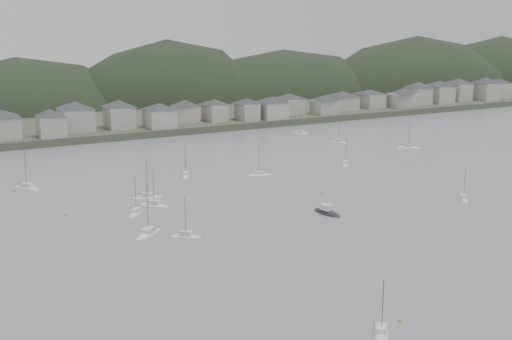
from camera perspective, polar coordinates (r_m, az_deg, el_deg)
ground at (r=123.88m, az=17.25°, el=-9.54°), size 900.00×900.00×0.00m
far_shore_land at (r=385.06m, az=-16.11°, el=5.77°), size 900.00×250.00×3.00m
forested_ridge at (r=363.28m, az=-14.32°, el=3.43°), size 851.55×103.94×102.57m
waterfront_town at (r=296.56m, az=-1.56°, el=5.67°), size 451.48×28.46×12.92m
sailboat_lead at (r=161.53m, az=-10.64°, el=-3.83°), size 6.82×7.20×10.31m
moored_fleet at (r=159.80m, az=-1.77°, el=-3.79°), size 267.08×178.42×13.23m
motor_launch_far at (r=160.17m, az=6.36°, el=-3.78°), size 4.33×9.22×4.10m
mooring_buoys at (r=161.08m, az=3.42°, el=-3.68°), size 171.51×133.07×0.70m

